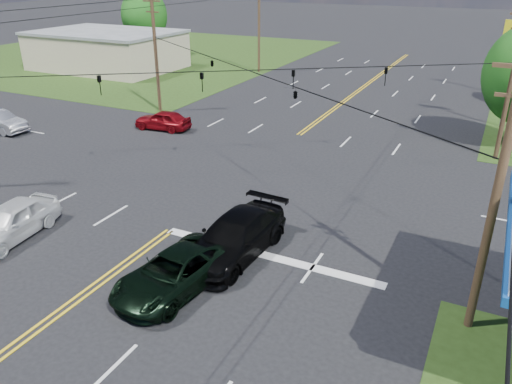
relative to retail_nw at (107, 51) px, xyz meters
The scene contains 15 objects.
ground 37.26m from the retail_nw, 36.25° to the right, with size 280.00×280.00×0.00m, color black.
grass_nw 11.36m from the retail_nw, 116.57° to the left, with size 46.00×48.00×0.03m, color #233A12.
stop_bar 46.14m from the retail_nw, 40.60° to the right, with size 10.00×0.50×0.02m, color silver.
retail_nw is the anchor object (origin of this frame).
pole_se 53.09m from the retail_nw, 35.79° to the right, with size 1.60×0.28×9.50m.
pole_nw 21.60m from the retail_nw, 37.41° to the right, with size 1.60×0.28×9.50m.
pole_ne 45.02m from the retail_nw, 16.82° to the right, with size 1.60×0.28×9.50m.
pole_left_far 18.30m from the retail_nw, 19.44° to the left, with size 1.60×0.28×10.00m.
span_wire_signals 37.42m from the retail_nw, 36.25° to the right, with size 26.00×18.00×1.13m.
power_lines 38.98m from the retail_nw, 38.66° to the right, with size 26.04×100.00×0.64m.
tree_far_l 10.69m from the retail_nw, 101.31° to the left, with size 6.08×6.08×8.72m.
pickup_dkgreen 47.03m from the retail_nw, 45.68° to the right, with size 2.44×5.30×1.47m, color black.
suv_black 45.48m from the retail_nw, 42.14° to the right, with size 2.42×5.95×1.73m, color black.
pickup_white 41.35m from the retail_nw, 54.42° to the right, with size 1.93×4.80×1.63m, color silver.
sedan_red 26.69m from the retail_nw, 40.21° to the right, with size 1.70×4.23×1.44m, color maroon.
Camera 1 is at (12.55, -12.38, 11.17)m, focal length 35.00 mm.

